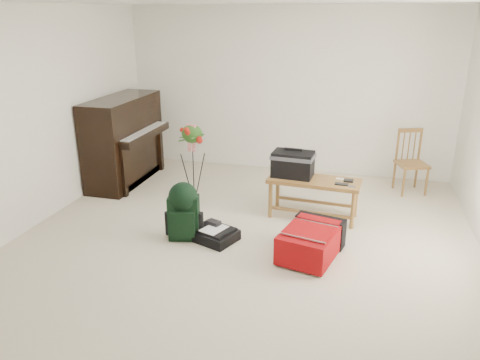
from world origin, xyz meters
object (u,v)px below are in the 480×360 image
(piano, at_px, (125,142))
(dining_chair, at_px, (412,162))
(bench, at_px, (299,169))
(green_backpack, at_px, (183,208))
(flower_stand, at_px, (193,165))
(black_duffel, at_px, (214,234))
(red_suitcase, at_px, (312,239))

(piano, distance_m, dining_chair, 4.11)
(piano, distance_m, bench, 2.72)
(green_backpack, height_order, flower_stand, flower_stand)
(bench, xyz_separation_m, dining_chair, (1.40, 1.22, -0.17))
(bench, distance_m, green_backpack, 1.51)
(dining_chair, bearing_deg, black_duffel, -155.68)
(piano, relative_size, dining_chair, 1.71)
(bench, distance_m, black_duffel, 1.33)
(piano, bearing_deg, green_backpack, -45.93)
(dining_chair, height_order, green_backpack, dining_chair)
(green_backpack, bearing_deg, red_suitcase, -12.09)
(dining_chair, relative_size, green_backpack, 1.33)
(bench, distance_m, dining_chair, 1.87)
(dining_chair, relative_size, black_duffel, 1.52)
(piano, xyz_separation_m, green_backpack, (1.53, -1.58, -0.24))
(piano, relative_size, bench, 1.33)
(black_duffel, relative_size, green_backpack, 0.87)
(black_duffel, xyz_separation_m, green_backpack, (-0.33, -0.05, 0.29))
(red_suitcase, bearing_deg, green_backpack, -166.49)
(green_backpack, bearing_deg, dining_chair, 28.43)
(piano, height_order, red_suitcase, piano)
(bench, height_order, green_backpack, bench)
(red_suitcase, bearing_deg, dining_chair, 75.97)
(bench, relative_size, green_backpack, 1.71)
(bench, xyz_separation_m, red_suitcase, (0.28, -0.96, -0.43))
(black_duffel, bearing_deg, red_suitcase, 19.19)
(red_suitcase, relative_size, green_backpack, 1.30)
(piano, bearing_deg, black_duffel, -39.49)
(bench, bearing_deg, black_duffel, -126.65)
(piano, xyz_separation_m, flower_stand, (1.29, -0.61, -0.06))
(green_backpack, bearing_deg, flower_stand, 91.39)
(bench, distance_m, red_suitcase, 1.09)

